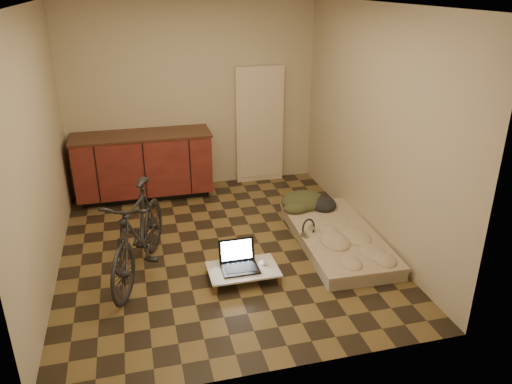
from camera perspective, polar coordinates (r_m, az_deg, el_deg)
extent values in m
cube|color=brown|center=(5.71, -3.93, -6.39)|extent=(3.50, 4.00, 0.00)
cube|color=silver|center=(4.98, -4.79, 20.64)|extent=(3.50, 4.00, 0.00)
cube|color=#C6B598|center=(7.11, -7.28, 10.71)|extent=(3.50, 0.00, 2.60)
cube|color=#C6B598|center=(3.38, 1.83, -3.46)|extent=(3.50, 0.00, 2.60)
cube|color=#C6B598|center=(5.20, -23.68, 4.27)|extent=(0.00, 4.00, 2.60)
cube|color=#C6B598|center=(5.75, 13.24, 7.29)|extent=(0.00, 4.00, 2.60)
cube|color=black|center=(7.19, -12.43, 0.00)|extent=(1.70, 0.48, 0.10)
cube|color=#571B18|center=(7.00, -12.72, 3.19)|extent=(1.80, 0.60, 0.78)
cube|color=#432518|center=(6.87, -13.01, 6.36)|extent=(1.84, 0.62, 0.03)
cube|color=beige|center=(7.34, 0.39, 7.66)|extent=(0.70, 0.10, 1.70)
imported|color=black|center=(5.11, -13.38, -4.11)|extent=(1.00, 1.69, 1.05)
cube|color=#ADA18B|center=(5.83, 9.22, -5.41)|extent=(0.90, 1.81, 0.11)
cube|color=beige|center=(5.79, 9.27, -4.73)|extent=(0.92, 1.83, 0.04)
cube|color=brown|center=(4.93, -4.67, -11.05)|extent=(0.04, 0.04, 0.10)
cube|color=brown|center=(5.26, -5.44, -8.68)|extent=(0.04, 0.04, 0.10)
cube|color=brown|center=(5.05, 2.66, -10.04)|extent=(0.04, 0.04, 0.10)
cube|color=brown|center=(5.37, 1.42, -7.81)|extent=(0.04, 0.04, 0.10)
cube|color=silver|center=(5.11, -1.49, -8.82)|extent=(0.71, 0.46, 0.02)
cube|color=black|center=(5.08, -1.83, -8.77)|extent=(0.37, 0.27, 0.02)
cube|color=black|center=(5.15, -2.25, -6.63)|extent=(0.37, 0.07, 0.24)
cube|color=white|center=(5.15, -2.25, -6.63)|extent=(0.31, 0.05, 0.19)
ellipsoid|color=silver|center=(5.16, 0.81, -8.06)|extent=(0.07, 0.11, 0.04)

